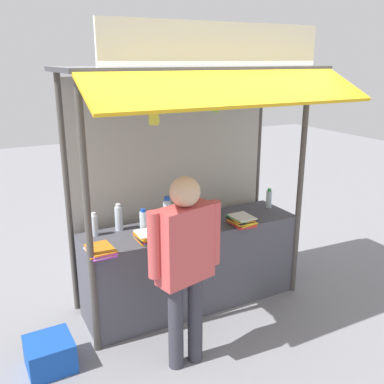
# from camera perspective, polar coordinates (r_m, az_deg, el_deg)

# --- Properties ---
(ground_plane) EXTENTS (20.00, 20.00, 0.00)m
(ground_plane) POSITION_cam_1_polar(r_m,az_deg,el_deg) (4.80, 0.00, -14.34)
(ground_plane) COLOR gray
(stall_counter) EXTENTS (2.26, 0.62, 0.89)m
(stall_counter) POSITION_cam_1_polar(r_m,az_deg,el_deg) (4.58, 0.00, -9.57)
(stall_counter) COLOR #4C4C56
(stall_counter) RESTS_ON ground
(stall_structure) EXTENTS (2.46, 1.50, 2.80)m
(stall_structure) POSITION_cam_1_polar(r_m,az_deg,el_deg) (4.29, -0.79, 6.11)
(stall_structure) COLOR #4C4742
(stall_structure) RESTS_ON ground
(water_bottle_right) EXTENTS (0.06, 0.06, 0.23)m
(water_bottle_right) POSITION_cam_1_polar(r_m,az_deg,el_deg) (4.40, -0.00, -2.86)
(water_bottle_right) COLOR silver
(water_bottle_right) RESTS_ON stall_counter
(water_bottle_far_right) EXTENTS (0.08, 0.08, 0.30)m
(water_bottle_far_right) POSITION_cam_1_polar(r_m,az_deg,el_deg) (4.37, -3.33, -2.59)
(water_bottle_far_right) COLOR silver
(water_bottle_far_right) RESTS_ON stall_counter
(water_bottle_far_left) EXTENTS (0.06, 0.06, 0.22)m
(water_bottle_far_left) POSITION_cam_1_polar(r_m,az_deg,el_deg) (4.95, 10.18, -0.89)
(water_bottle_far_left) COLOR silver
(water_bottle_far_left) RESTS_ON stall_counter
(water_bottle_back_right) EXTENTS (0.08, 0.08, 0.27)m
(water_bottle_back_right) POSITION_cam_1_polar(r_m,az_deg,el_deg) (4.29, -9.71, -3.40)
(water_bottle_back_right) COLOR silver
(water_bottle_back_right) RESTS_ON stall_counter
(water_bottle_mid_left) EXTENTS (0.06, 0.06, 0.23)m
(water_bottle_mid_left) POSITION_cam_1_polar(r_m,az_deg,el_deg) (4.21, -12.83, -4.27)
(water_bottle_mid_left) COLOR silver
(water_bottle_mid_left) RESTS_ON stall_counter
(water_bottle_rear_center) EXTENTS (0.07, 0.07, 0.25)m
(water_bottle_rear_center) POSITION_cam_1_polar(r_m,az_deg,el_deg) (4.16, -6.47, -4.00)
(water_bottle_rear_center) COLOR silver
(water_bottle_rear_center) RESTS_ON stall_counter
(magazine_stack_center) EXTENTS (0.25, 0.33, 0.04)m
(magazine_stack_center) POSITION_cam_1_polar(r_m,az_deg,el_deg) (3.87, -12.07, -7.57)
(magazine_stack_center) COLOR purple
(magazine_stack_center) RESTS_ON stall_counter
(magazine_stack_front_left) EXTENTS (0.21, 0.25, 0.08)m
(magazine_stack_front_left) POSITION_cam_1_polar(r_m,az_deg,el_deg) (4.03, -5.95, -5.91)
(magazine_stack_front_left) COLOR yellow
(magazine_stack_front_left) RESTS_ON stall_counter
(magazine_stack_mid_right) EXTENTS (0.24, 0.29, 0.09)m
(magazine_stack_mid_right) POSITION_cam_1_polar(r_m,az_deg,el_deg) (4.41, 6.62, -3.78)
(magazine_stack_mid_right) COLOR red
(magazine_stack_mid_right) RESTS_ON stall_counter
(banana_bunch_inner_right) EXTENTS (0.10, 0.10, 0.32)m
(banana_bunch_inner_right) POSITION_cam_1_polar(r_m,az_deg,el_deg) (3.51, -5.10, 10.17)
(banana_bunch_inner_right) COLOR #332D23
(banana_bunch_inner_left) EXTENTS (0.09, 0.09, 0.25)m
(banana_bunch_inner_left) POSITION_cam_1_polar(r_m,az_deg,el_deg) (3.76, 3.12, 11.59)
(banana_bunch_inner_left) COLOR #332D23
(vendor_person) EXTENTS (0.63, 0.31, 1.67)m
(vendor_person) POSITION_cam_1_polar(r_m,az_deg,el_deg) (3.46, -0.90, -8.59)
(vendor_person) COLOR #383842
(vendor_person) RESTS_ON ground
(plastic_crate) EXTENTS (0.39, 0.39, 0.26)m
(plastic_crate) POSITION_cam_1_polar(r_m,az_deg,el_deg) (4.05, -18.35, -19.72)
(plastic_crate) COLOR #194CB2
(plastic_crate) RESTS_ON ground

